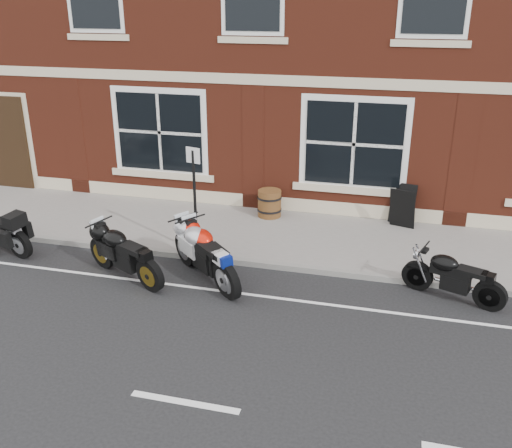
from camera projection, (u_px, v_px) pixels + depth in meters
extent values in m
plane|color=black|center=(243.00, 299.00, 10.66)|extent=(80.00, 80.00, 0.00)
cube|color=slate|center=(278.00, 235.00, 13.33)|extent=(30.00, 3.00, 0.12)
cube|color=slate|center=(261.00, 264.00, 11.91)|extent=(30.00, 0.16, 0.12)
cylinder|color=black|center=(21.00, 244.00, 12.23)|extent=(0.66, 0.31, 0.65)
cube|color=black|center=(7.00, 222.00, 12.26)|extent=(0.61, 0.41, 0.10)
cylinder|color=black|center=(195.00, 250.00, 11.86)|extent=(0.60, 0.60, 0.71)
cylinder|color=black|center=(231.00, 281.00, 10.58)|extent=(0.60, 0.60, 0.71)
cube|color=black|center=(210.00, 246.00, 11.13)|extent=(0.81, 0.81, 0.24)
ellipsoid|color=red|center=(206.00, 237.00, 11.21)|extent=(0.72, 0.72, 0.35)
cube|color=black|center=(220.00, 250.00, 10.74)|extent=(0.63, 0.63, 0.11)
cylinder|color=black|center=(104.00, 252.00, 11.81)|extent=(0.67, 0.43, 0.68)
cylinder|color=black|center=(152.00, 274.00, 10.86)|extent=(0.67, 0.43, 0.68)
cube|color=black|center=(124.00, 245.00, 11.23)|extent=(0.88, 0.61, 0.23)
ellipsoid|color=black|center=(118.00, 237.00, 11.28)|extent=(0.71, 0.61, 0.34)
cube|color=black|center=(137.00, 247.00, 10.94)|extent=(0.65, 0.51, 0.11)
cylinder|color=black|center=(188.00, 248.00, 11.92)|extent=(0.63, 0.59, 0.72)
cylinder|color=black|center=(227.00, 279.00, 10.66)|extent=(0.63, 0.59, 0.72)
cube|color=black|center=(204.00, 244.00, 11.19)|extent=(0.84, 0.80, 0.25)
ellipsoid|color=#B4B4B9|center=(200.00, 235.00, 11.27)|extent=(0.74, 0.72, 0.36)
cube|color=black|center=(215.00, 248.00, 10.81)|extent=(0.65, 0.63, 0.11)
cylinder|color=black|center=(418.00, 275.00, 10.93)|extent=(0.60, 0.33, 0.59)
cylinder|color=black|center=(490.00, 295.00, 10.20)|extent=(0.60, 0.33, 0.59)
cube|color=black|center=(453.00, 269.00, 10.47)|extent=(0.77, 0.48, 0.20)
ellipsoid|color=black|center=(446.00, 261.00, 10.51)|extent=(0.61, 0.50, 0.30)
cube|color=black|center=(474.00, 270.00, 10.24)|extent=(0.56, 0.41, 0.09)
cylinder|color=#563717|center=(269.00, 203.00, 14.20)|extent=(0.58, 0.58, 0.68)
cylinder|color=black|center=(269.00, 209.00, 14.26)|extent=(0.61, 0.61, 0.05)
cylinder|color=black|center=(270.00, 197.00, 14.14)|extent=(0.61, 0.61, 0.05)
cylinder|color=black|center=(195.00, 203.00, 11.93)|extent=(0.06, 0.06, 2.25)
cube|color=silver|center=(193.00, 155.00, 11.54)|extent=(0.32, 0.10, 0.33)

